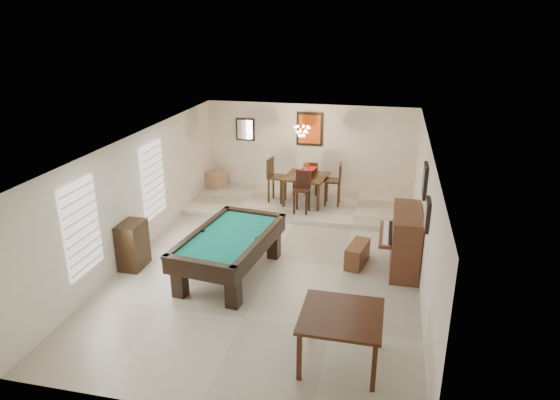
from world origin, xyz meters
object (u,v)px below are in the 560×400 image
at_px(flower_vase, 306,167).
at_px(dining_chair_east, 333,184).
at_px(piano_bench, 357,254).
at_px(chandelier, 302,128).
at_px(dining_table, 306,187).
at_px(corner_bench, 216,179).
at_px(pool_table, 230,255).
at_px(upright_piano, 398,240).
at_px(dining_chair_north, 312,178).
at_px(dining_chair_south, 302,193).
at_px(square_table, 340,338).
at_px(apothecary_chest, 133,245).
at_px(dining_chair_west, 277,180).

xyz_separation_m(flower_vase, dining_chair_east, (0.72, 0.05, -0.44)).
relative_size(piano_bench, chandelier, 1.38).
bearing_deg(dining_table, corner_bench, 164.79).
relative_size(dining_table, corner_bench, 2.03).
relative_size(pool_table, corner_bench, 4.92).
bearing_deg(upright_piano, dining_chair_north, 122.06).
xyz_separation_m(piano_bench, corner_bench, (-4.47, 3.83, 0.13)).
xyz_separation_m(flower_vase, dining_chair_south, (0.02, -0.71, -0.48)).
xyz_separation_m(square_table, upright_piano, (0.82, 3.25, 0.22)).
relative_size(dining_table, chandelier, 1.80).
distance_m(dining_chair_north, dining_chair_east, 1.00).
distance_m(upright_piano, corner_bench, 6.51).
bearing_deg(apothecary_chest, dining_chair_west, 63.10).
height_order(dining_chair_west, corner_bench, dining_chair_west).
bearing_deg(square_table, dining_chair_west, 110.96).
bearing_deg(flower_vase, square_table, -75.60).
xyz_separation_m(apothecary_chest, dining_chair_east, (3.60, 4.22, 0.21)).
xyz_separation_m(square_table, dining_chair_north, (-1.57, 7.07, 0.19)).
xyz_separation_m(pool_table, dining_table, (0.82, 4.09, 0.13)).
xyz_separation_m(square_table, piano_bench, (0.02, 3.23, -0.18)).
bearing_deg(dining_chair_north, corner_bench, -2.12).
relative_size(upright_piano, flower_vase, 6.24).
distance_m(flower_vase, dining_chair_south, 0.85).
bearing_deg(pool_table, upright_piano, 24.96).
height_order(upright_piano, dining_table, upright_piano).
xyz_separation_m(piano_bench, dining_chair_east, (-0.91, 3.11, 0.47)).
relative_size(pool_table, apothecary_chest, 2.67).
xyz_separation_m(dining_chair_north, dining_chair_east, (0.68, -0.73, 0.10)).
distance_m(dining_chair_east, chandelier, 1.72).
distance_m(upright_piano, dining_chair_north, 4.51).
bearing_deg(square_table, chandelier, 105.52).
bearing_deg(apothecary_chest, dining_table, 55.40).
bearing_deg(apothecary_chest, dining_chair_east, 49.51).
height_order(flower_vase, dining_chair_west, dining_chair_west).
bearing_deg(dining_table, dining_chair_south, -88.38).
distance_m(dining_table, flower_vase, 0.57).
bearing_deg(square_table, flower_vase, 104.40).
relative_size(upright_piano, dining_table, 1.41).
xyz_separation_m(flower_vase, dining_chair_west, (-0.78, -0.04, -0.42)).
bearing_deg(corner_bench, apothecary_chest, -90.52).
bearing_deg(apothecary_chest, dining_chair_north, 59.44).
relative_size(square_table, upright_piano, 0.79).
bearing_deg(dining_chair_south, piano_bench, -53.14).
relative_size(flower_vase, chandelier, 0.41).
bearing_deg(square_table, dining_chair_east, 98.02).
bearing_deg(piano_bench, dining_chair_north, 112.51).
relative_size(piano_bench, dining_chair_south, 0.77).
bearing_deg(dining_chair_east, apothecary_chest, -41.94).
bearing_deg(chandelier, piano_bench, -59.81).
height_order(square_table, apothecary_chest, apothecary_chest).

